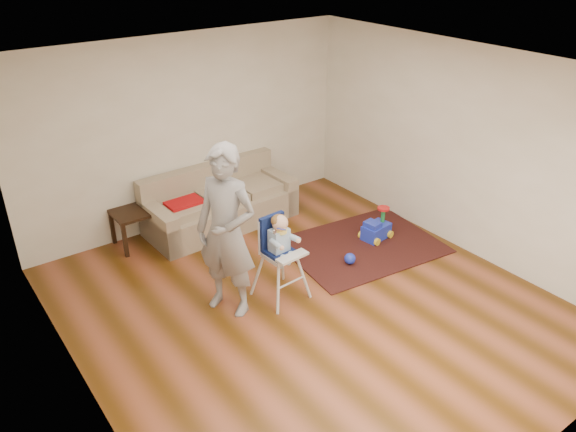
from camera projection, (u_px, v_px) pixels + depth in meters
ground at (308, 305)px, 6.52m from camera, size 5.50×5.50×0.00m
room_envelope at (281, 140)px, 6.03m from camera, size 5.04×5.52×2.72m
sofa at (221, 199)px, 8.07m from camera, size 2.21×0.97×0.84m
side_table at (134, 228)px, 7.64m from camera, size 0.51×0.51×0.51m
area_rug at (362, 246)px, 7.71m from camera, size 2.19×1.74×0.02m
ride_on_toy at (377, 224)px, 7.79m from camera, size 0.43×0.34×0.43m
toy_ball at (350, 259)px, 7.25m from camera, size 0.15×0.15×0.15m
high_chair at (280, 258)px, 6.45m from camera, size 0.54×0.54×1.09m
adult at (227, 232)px, 6.03m from camera, size 0.75×0.86×1.98m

